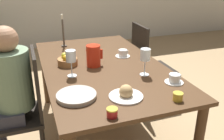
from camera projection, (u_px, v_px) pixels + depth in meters
ground_plane at (103, 133)px, 2.49m from camera, size 20.00×20.00×0.00m
dining_table at (102, 74)px, 2.25m from camera, size 1.02×1.77×0.74m
chair_person_side at (25, 108)px, 1.99m from camera, size 0.42×0.42×0.96m
chair_opposite at (148, 64)px, 2.89m from camera, size 0.42×0.42×0.96m
person_seated at (8, 88)px, 1.90m from camera, size 0.39×0.41×1.16m
red_pitcher at (93, 56)px, 2.14m from camera, size 0.15×0.12×0.19m
wine_glass_water at (71, 57)px, 1.91m from camera, size 0.08×0.08×0.21m
wine_glass_juice at (145, 56)px, 1.94m from camera, size 0.08×0.08×0.22m
teacup_near_person at (174, 79)px, 1.85m from camera, size 0.14×0.14×0.07m
teacup_across at (123, 54)px, 2.39m from camera, size 0.14×0.14×0.07m
serving_tray at (76, 96)px, 1.64m from camera, size 0.27×0.27×0.03m
bread_plate at (126, 94)px, 1.65m from camera, size 0.23×0.23×0.09m
jam_jar_amber at (178, 96)px, 1.60m from camera, size 0.07×0.07×0.06m
jam_jar_red at (112, 112)px, 1.43m from camera, size 0.07×0.07×0.06m
fruit_bowl at (68, 61)px, 2.18m from camera, size 0.17×0.17×0.11m
candlestick_tall at (63, 34)px, 2.65m from camera, size 0.06×0.06×0.35m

